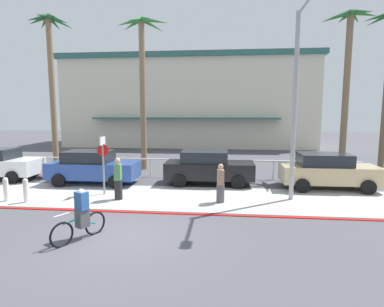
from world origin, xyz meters
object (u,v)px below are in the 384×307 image
(car_black_2, at_px, (208,167))
(cyclist_teal_0, at_px, (81,216))
(bollard_3, at_px, (26,190))
(palm_tree_2, at_px, (348,59))
(bollard_0, at_px, (6,189))
(palm_tree_1, at_px, (142,60))
(pedestrian_1, at_px, (221,185))
(stop_sign_bike_lane, at_px, (103,157))
(streetlight_curb, at_px, (296,95))
(pedestrian_0, at_px, (118,180))
(car_tan_3, at_px, (328,171))
(car_blue_1, at_px, (93,167))
(palm_tree_0, at_px, (51,58))

(car_black_2, bearing_deg, cyclist_teal_0, -113.92)
(bollard_3, bearing_deg, palm_tree_2, 26.53)
(bollard_0, height_order, palm_tree_1, palm_tree_1)
(palm_tree_2, xyz_separation_m, pedestrian_1, (-6.91, -6.50, -5.84))
(stop_sign_bike_lane, height_order, bollard_0, stop_sign_bike_lane)
(stop_sign_bike_lane, distance_m, streetlight_curb, 8.46)
(stop_sign_bike_lane, xyz_separation_m, cyclist_teal_0, (1.22, -4.85, -0.98))
(streetlight_curb, height_order, palm_tree_1, palm_tree_1)
(stop_sign_bike_lane, xyz_separation_m, pedestrian_0, (0.92, -0.77, -0.86))
(car_tan_3, relative_size, pedestrian_0, 2.49)
(car_black_2, distance_m, cyclist_teal_0, 8.04)
(streetlight_curb, height_order, car_black_2, streetlight_curb)
(car_tan_3, bearing_deg, stop_sign_bike_lane, -168.55)
(stop_sign_bike_lane, relative_size, car_blue_1, 0.58)
(bollard_3, relative_size, palm_tree_0, 0.10)
(car_tan_3, bearing_deg, cyclist_teal_0, -142.23)
(palm_tree_0, distance_m, pedestrian_1, 14.25)
(palm_tree_0, bearing_deg, bollard_3, -68.82)
(cyclist_teal_0, bearing_deg, car_blue_1, 110.64)
(palm_tree_0, distance_m, car_black_2, 12.37)
(bollard_3, distance_m, car_blue_1, 3.77)
(cyclist_teal_0, distance_m, pedestrian_1, 5.66)
(bollard_0, distance_m, pedestrian_1, 8.72)
(palm_tree_1, relative_size, car_tan_3, 2.12)
(car_black_2, bearing_deg, car_tan_3, -4.48)
(car_blue_1, xyz_separation_m, pedestrian_0, (2.25, -2.72, -0.05))
(palm_tree_1, height_order, car_tan_3, palm_tree_1)
(car_black_2, distance_m, car_tan_3, 5.67)
(pedestrian_1, bearing_deg, streetlight_curb, 9.79)
(bollard_0, xyz_separation_m, palm_tree_1, (3.74, 7.80, 6.24))
(palm_tree_0, distance_m, cyclist_teal_0, 14.42)
(stop_sign_bike_lane, bearing_deg, car_black_2, 29.11)
(pedestrian_1, bearing_deg, cyclist_teal_0, -133.71)
(pedestrian_1, bearing_deg, bollard_3, -173.96)
(car_tan_3, relative_size, pedestrian_1, 2.77)
(streetlight_curb, distance_m, palm_tree_2, 7.56)
(cyclist_teal_0, bearing_deg, bollard_3, 139.63)
(car_tan_3, distance_m, pedestrian_1, 5.73)
(stop_sign_bike_lane, distance_m, cyclist_teal_0, 5.10)
(palm_tree_0, xyz_separation_m, car_black_2, (10.11, -3.69, -6.10))
(car_tan_3, bearing_deg, palm_tree_2, 62.62)
(stop_sign_bike_lane, xyz_separation_m, palm_tree_1, (0.19, 6.32, 5.08))
(car_blue_1, height_order, cyclist_teal_0, car_blue_1)
(palm_tree_0, relative_size, car_black_2, 2.19)
(streetlight_curb, height_order, pedestrian_0, streetlight_curb)
(streetlight_curb, height_order, car_blue_1, streetlight_curb)
(bollard_0, xyz_separation_m, pedestrian_1, (8.68, 0.72, 0.21))
(cyclist_teal_0, height_order, pedestrian_1, pedestrian_1)
(stop_sign_bike_lane, distance_m, bollard_0, 4.02)
(stop_sign_bike_lane, xyz_separation_m, bollard_3, (-2.63, -1.58, -1.16))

